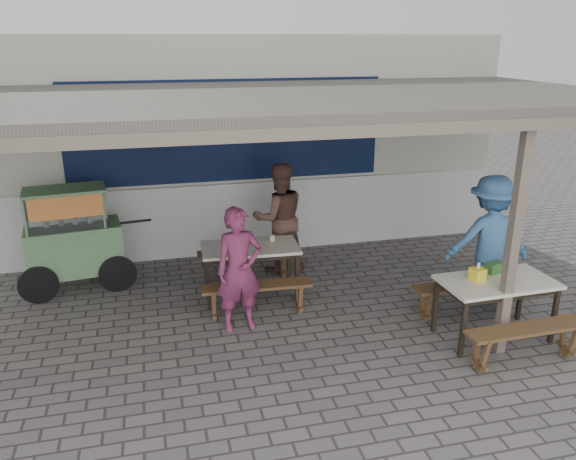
{
  "coord_description": "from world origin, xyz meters",
  "views": [
    {
      "loc": [
        -1.4,
        -5.87,
        3.46
      ],
      "look_at": [
        0.27,
        0.9,
        1.05
      ],
      "focal_mm": 35.0,
      "sensor_mm": 36.0,
      "label": 1
    }
  ],
  "objects_px": {
    "bench_left_wall": "(246,258)",
    "table_right": "(497,286)",
    "patron_right_table": "(489,239)",
    "tissue_box": "(478,274)",
    "bench_right_wall": "(465,291)",
    "donation_box": "(494,267)",
    "condiment_jar": "(272,238)",
    "table_left": "(250,252)",
    "patron_street_side": "(239,270)",
    "bench_left_street": "(257,292)",
    "vendor_cart": "(72,235)",
    "bench_right_street": "(526,336)",
    "patron_wall_side": "(279,218)",
    "condiment_bowl": "(238,246)"
  },
  "relations": [
    {
      "from": "bench_right_wall",
      "to": "vendor_cart",
      "type": "relative_size",
      "value": 0.79
    },
    {
      "from": "patron_right_table",
      "to": "condiment_bowl",
      "type": "bearing_deg",
      "value": -4.37
    },
    {
      "from": "bench_left_street",
      "to": "patron_street_side",
      "type": "xyz_separation_m",
      "value": [
        -0.26,
        -0.25,
        0.45
      ]
    },
    {
      "from": "patron_street_side",
      "to": "donation_box",
      "type": "distance_m",
      "value": 3.09
    },
    {
      "from": "table_left",
      "to": "vendor_cart",
      "type": "relative_size",
      "value": 0.74
    },
    {
      "from": "table_right",
      "to": "bench_right_wall",
      "type": "distance_m",
      "value": 0.69
    },
    {
      "from": "bench_right_street",
      "to": "patron_wall_side",
      "type": "bearing_deg",
      "value": 120.35
    },
    {
      "from": "bench_left_wall",
      "to": "table_right",
      "type": "xyz_separation_m",
      "value": [
        2.6,
        -2.43,
        0.34
      ]
    },
    {
      "from": "patron_right_table",
      "to": "tissue_box",
      "type": "bearing_deg",
      "value": 61.21
    },
    {
      "from": "bench_left_wall",
      "to": "patron_right_table",
      "type": "distance_m",
      "value": 3.46
    },
    {
      "from": "bench_right_wall",
      "to": "condiment_bowl",
      "type": "distance_m",
      "value": 3.06
    },
    {
      "from": "bench_right_wall",
      "to": "bench_left_wall",
      "type": "bearing_deg",
      "value": 143.13
    },
    {
      "from": "patron_wall_side",
      "to": "bench_left_wall",
      "type": "bearing_deg",
      "value": 19.59
    },
    {
      "from": "table_left",
      "to": "vendor_cart",
      "type": "height_order",
      "value": "vendor_cart"
    },
    {
      "from": "table_right",
      "to": "vendor_cart",
      "type": "relative_size",
      "value": 0.74
    },
    {
      "from": "vendor_cart",
      "to": "patron_street_side",
      "type": "height_order",
      "value": "patron_street_side"
    },
    {
      "from": "tissue_box",
      "to": "condiment_bowl",
      "type": "height_order",
      "value": "tissue_box"
    },
    {
      "from": "table_left",
      "to": "bench_left_street",
      "type": "distance_m",
      "value": 0.69
    },
    {
      "from": "tissue_box",
      "to": "bench_left_street",
      "type": "bearing_deg",
      "value": 154.75
    },
    {
      "from": "patron_right_table",
      "to": "condiment_bowl",
      "type": "height_order",
      "value": "patron_right_table"
    },
    {
      "from": "table_left",
      "to": "bench_right_street",
      "type": "relative_size",
      "value": 0.94
    },
    {
      "from": "table_left",
      "to": "condiment_jar",
      "type": "height_order",
      "value": "condiment_jar"
    },
    {
      "from": "bench_right_wall",
      "to": "condiment_jar",
      "type": "bearing_deg",
      "value": 147.33
    },
    {
      "from": "table_left",
      "to": "bench_left_street",
      "type": "relative_size",
      "value": 0.95
    },
    {
      "from": "vendor_cart",
      "to": "donation_box",
      "type": "relative_size",
      "value": 9.02
    },
    {
      "from": "table_right",
      "to": "bench_right_wall",
      "type": "relative_size",
      "value": 0.94
    },
    {
      "from": "table_left",
      "to": "table_right",
      "type": "bearing_deg",
      "value": -31.81
    },
    {
      "from": "patron_street_side",
      "to": "bench_right_street",
      "type": "bearing_deg",
      "value": -35.58
    },
    {
      "from": "bench_left_wall",
      "to": "table_right",
      "type": "height_order",
      "value": "table_right"
    },
    {
      "from": "bench_right_wall",
      "to": "vendor_cart",
      "type": "height_order",
      "value": "vendor_cart"
    },
    {
      "from": "bench_left_wall",
      "to": "bench_right_wall",
      "type": "xyz_separation_m",
      "value": [
        2.58,
        -1.82,
        0.0
      ]
    },
    {
      "from": "bench_right_street",
      "to": "patron_right_table",
      "type": "distance_m",
      "value": 1.73
    },
    {
      "from": "bench_left_street",
      "to": "condiment_bowl",
      "type": "relative_size",
      "value": 7.68
    },
    {
      "from": "bench_right_wall",
      "to": "patron_wall_side",
      "type": "distance_m",
      "value": 2.92
    },
    {
      "from": "bench_left_street",
      "to": "tissue_box",
      "type": "xyz_separation_m",
      "value": [
        2.43,
        -1.14,
        0.49
      ]
    },
    {
      "from": "table_right",
      "to": "bench_right_wall",
      "type": "xyz_separation_m",
      "value": [
        -0.02,
        0.6,
        -0.33
      ]
    },
    {
      "from": "bench_right_wall",
      "to": "patron_wall_side",
      "type": "relative_size",
      "value": 0.85
    },
    {
      "from": "patron_right_table",
      "to": "condiment_bowl",
      "type": "relative_size",
      "value": 9.45
    },
    {
      "from": "patron_right_table",
      "to": "tissue_box",
      "type": "height_order",
      "value": "patron_right_table"
    },
    {
      "from": "patron_right_table",
      "to": "condiment_jar",
      "type": "height_order",
      "value": "patron_right_table"
    },
    {
      "from": "table_left",
      "to": "bench_left_street",
      "type": "height_order",
      "value": "table_left"
    },
    {
      "from": "table_right",
      "to": "patron_wall_side",
      "type": "relative_size",
      "value": 0.8
    },
    {
      "from": "donation_box",
      "to": "condiment_jar",
      "type": "bearing_deg",
      "value": 143.52
    },
    {
      "from": "table_left",
      "to": "patron_right_table",
      "type": "bearing_deg",
      "value": -12.39
    },
    {
      "from": "donation_box",
      "to": "tissue_box",
      "type": "bearing_deg",
      "value": -155.21
    },
    {
      "from": "table_right",
      "to": "condiment_jar",
      "type": "distance_m",
      "value": 3.02
    },
    {
      "from": "donation_box",
      "to": "condiment_jar",
      "type": "height_order",
      "value": "donation_box"
    },
    {
      "from": "patron_street_side",
      "to": "donation_box",
      "type": "xyz_separation_m",
      "value": [
        3.0,
        -0.74,
        0.03
      ]
    },
    {
      "from": "bench_left_wall",
      "to": "condiment_jar",
      "type": "bearing_deg",
      "value": -52.83
    },
    {
      "from": "bench_left_street",
      "to": "vendor_cart",
      "type": "height_order",
      "value": "vendor_cart"
    }
  ]
}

